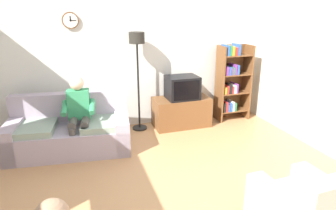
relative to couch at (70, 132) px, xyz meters
name	(u,v)px	position (x,y,z in m)	size (l,w,h in m)	color
ground_plane	(169,202)	(1.10, -1.83, -0.31)	(12.00, 12.00, 0.00)	#B27F51
back_wall_assembly	(125,58)	(1.10, 0.83, 1.04)	(6.20, 0.17, 2.70)	silver
couch	(70,132)	(0.00, 0.00, 0.00)	(1.99, 1.10, 0.90)	#A899A8
tv_stand	(181,112)	(2.11, 0.42, -0.02)	(1.10, 0.56, 0.58)	brown
tv	(182,87)	(2.11, 0.40, 0.49)	(0.60, 0.49, 0.44)	black
bookshelf	(231,81)	(3.23, 0.49, 0.50)	(0.68, 0.36, 1.58)	brown
floor_lamp	(137,55)	(1.28, 0.52, 1.14)	(0.28, 0.28, 1.85)	black
person_on_couch	(79,111)	(0.17, -0.11, 0.39)	(0.55, 0.57, 1.24)	#338C59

